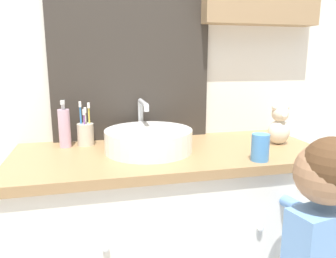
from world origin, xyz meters
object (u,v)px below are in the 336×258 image
drinking_cup (260,147)px  sink_basin (149,139)px  soap_dispenser (64,128)px  teddy_bear (279,125)px  toothbrush_holder (86,133)px  child_figure (317,254)px

drinking_cup → sink_basin: bearing=148.7°
sink_basin → soap_dispenser: size_ratio=2.04×
sink_basin → teddy_bear: 0.56m
sink_basin → soap_dispenser: bearing=157.7°
toothbrush_holder → soap_dispenser: 0.09m
child_figure → teddy_bear: teddy_bear is taller
drinking_cup → soap_dispenser: bearing=152.8°
sink_basin → soap_dispenser: (-0.33, 0.13, 0.04)m
sink_basin → drinking_cup: bearing=-31.3°
soap_dispenser → teddy_bear: (0.89, -0.16, -0.00)m
sink_basin → teddy_bear: (0.56, -0.03, 0.03)m
soap_dispenser → drinking_cup: soap_dispenser is taller
soap_dispenser → drinking_cup: (0.69, -0.36, -0.03)m
teddy_bear → drinking_cup: 0.28m
soap_dispenser → toothbrush_holder: bearing=9.2°
sink_basin → toothbrush_holder: sink_basin is taller
sink_basin → toothbrush_holder: 0.29m
child_figure → teddy_bear: bearing=74.2°
toothbrush_holder → teddy_bear: bearing=-12.3°
teddy_bear → sink_basin: bearing=177.2°
soap_dispenser → child_figure: (0.76, -0.62, -0.30)m
child_figure → teddy_bear: size_ratio=5.85×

